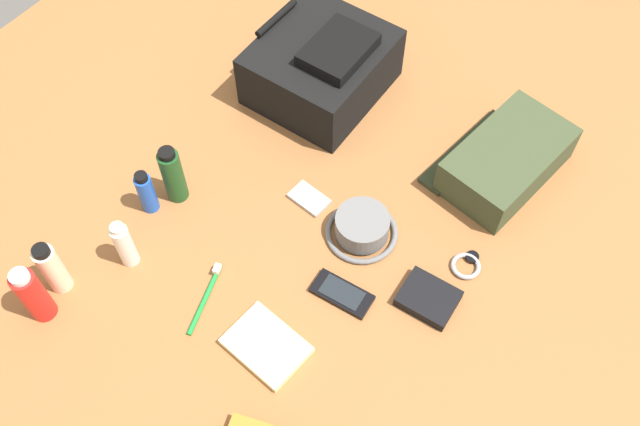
% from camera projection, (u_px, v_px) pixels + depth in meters
% --- Properties ---
extents(ground_plane, '(2.64, 2.02, 0.02)m').
position_uv_depth(ground_plane, '(320.00, 226.00, 1.54)').
color(ground_plane, '#915B30').
rests_on(ground_plane, ground).
extents(backpack, '(0.31, 0.28, 0.17)m').
position_uv_depth(backpack, '(322.00, 66.00, 1.68)').
color(backpack, black).
rests_on(backpack, ground_plane).
extents(toiletry_pouch, '(0.31, 0.24, 0.09)m').
position_uv_depth(toiletry_pouch, '(505.00, 160.00, 1.57)').
color(toiletry_pouch, '#384228').
rests_on(toiletry_pouch, ground_plane).
extents(bucket_hat, '(0.15, 0.15, 0.06)m').
position_uv_depth(bucket_hat, '(362.00, 228.00, 1.50)').
color(bucket_hat, slate).
rests_on(bucket_hat, ground_plane).
extents(sunscreen_spray, '(0.05, 0.05, 0.16)m').
position_uv_depth(sunscreen_spray, '(33.00, 295.00, 1.36)').
color(sunscreen_spray, red).
rests_on(sunscreen_spray, ground_plane).
extents(lotion_bottle, '(0.04, 0.04, 0.14)m').
position_uv_depth(lotion_bottle, '(52.00, 268.00, 1.40)').
color(lotion_bottle, beige).
rests_on(lotion_bottle, ground_plane).
extents(toothpaste_tube, '(0.04, 0.04, 0.13)m').
position_uv_depth(toothpaste_tube, '(124.00, 245.00, 1.43)').
color(toothpaste_tube, white).
rests_on(toothpaste_tube, ground_plane).
extents(deodorant_spray, '(0.04, 0.04, 0.12)m').
position_uv_depth(deodorant_spray, '(146.00, 192.00, 1.51)').
color(deodorant_spray, blue).
rests_on(deodorant_spray, ground_plane).
extents(shampoo_bottle, '(0.05, 0.05, 0.15)m').
position_uv_depth(shampoo_bottle, '(173.00, 175.00, 1.51)').
color(shampoo_bottle, '#19471E').
rests_on(shampoo_bottle, ground_plane).
extents(cell_phone, '(0.07, 0.13, 0.01)m').
position_uv_depth(cell_phone, '(342.00, 294.00, 1.44)').
color(cell_phone, black).
rests_on(cell_phone, ground_plane).
extents(media_player, '(0.06, 0.09, 0.01)m').
position_uv_depth(media_player, '(309.00, 199.00, 1.56)').
color(media_player, '#B7B7BC').
rests_on(media_player, ground_plane).
extents(wristwatch, '(0.07, 0.06, 0.01)m').
position_uv_depth(wristwatch, '(467.00, 265.00, 1.47)').
color(wristwatch, '#99999E').
rests_on(wristwatch, ground_plane).
extents(toothbrush, '(0.16, 0.06, 0.02)m').
position_uv_depth(toothbrush, '(207.00, 294.00, 1.44)').
color(toothbrush, '#198C33').
rests_on(toothbrush, ground_plane).
extents(wallet, '(0.10, 0.12, 0.02)m').
position_uv_depth(wallet, '(428.00, 298.00, 1.43)').
color(wallet, black).
rests_on(wallet, ground_plane).
extents(notepad, '(0.12, 0.16, 0.02)m').
position_uv_depth(notepad, '(266.00, 346.00, 1.38)').
color(notepad, beige).
rests_on(notepad, ground_plane).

